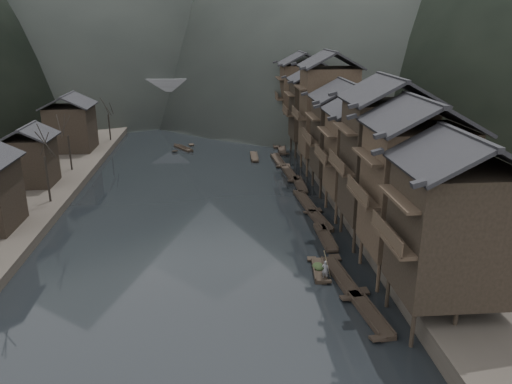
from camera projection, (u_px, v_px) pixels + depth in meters
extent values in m
plane|color=black|center=(195.00, 278.00, 40.93)|extent=(300.00, 300.00, 0.00)
cube|color=#2D2823|center=(420.00, 146.00, 81.10)|extent=(40.00, 200.00, 1.80)
cylinder|color=black|center=(413.00, 329.00, 31.78)|extent=(0.30, 0.30, 2.90)
cylinder|color=black|center=(388.00, 291.00, 36.31)|extent=(0.30, 0.30, 2.90)
cylinder|color=black|center=(454.00, 327.00, 31.99)|extent=(0.30, 0.30, 2.90)
cylinder|color=black|center=(424.00, 289.00, 36.52)|extent=(0.30, 0.30, 2.90)
cube|color=black|center=(454.00, 232.00, 32.49)|extent=(7.00, 6.00, 8.61)
cube|color=#2D2219|center=(393.00, 240.00, 32.32)|extent=(1.20, 5.70, 0.25)
cylinder|color=#2D2219|center=(378.00, 277.00, 38.39)|extent=(0.30, 0.30, 2.90)
cylinder|color=#2D2219|center=(361.00, 250.00, 42.92)|extent=(0.30, 0.30, 2.90)
cylinder|color=#2D2219|center=(413.00, 275.00, 38.60)|extent=(0.30, 0.30, 2.90)
cylinder|color=#2D2219|center=(392.00, 249.00, 43.13)|extent=(0.30, 0.30, 2.90)
cube|color=#2D2219|center=(414.00, 189.00, 38.91)|extent=(7.00, 6.00, 9.79)
cube|color=#2D2219|center=(363.00, 197.00, 38.76)|extent=(1.20, 5.70, 0.25)
cylinder|color=black|center=(354.00, 239.00, 45.00)|extent=(0.30, 0.30, 2.90)
cylinder|color=black|center=(341.00, 220.00, 49.53)|extent=(0.30, 0.30, 2.90)
cylinder|color=black|center=(384.00, 238.00, 45.21)|extent=(0.30, 0.30, 2.90)
cylinder|color=black|center=(368.00, 219.00, 49.74)|extent=(0.30, 0.30, 2.90)
cube|color=black|center=(385.00, 161.00, 45.38)|extent=(7.00, 6.00, 10.71)
cube|color=#2D2219|center=(342.00, 167.00, 45.24)|extent=(1.20, 5.70, 0.25)
cylinder|color=#2D2219|center=(336.00, 212.00, 51.61)|extent=(0.30, 0.30, 2.90)
cylinder|color=#2D2219|center=(326.00, 197.00, 56.14)|extent=(0.30, 0.30, 2.90)
cylinder|color=#2D2219|center=(362.00, 211.00, 51.82)|extent=(0.30, 0.30, 2.90)
cylinder|color=#2D2219|center=(350.00, 196.00, 56.35)|extent=(0.30, 0.30, 2.90)
cube|color=#2D2219|center=(363.00, 154.00, 52.35)|extent=(7.00, 6.00, 8.45)
cube|color=#2D2219|center=(325.00, 158.00, 52.18)|extent=(1.20, 5.70, 0.25)
cylinder|color=black|center=(320.00, 188.00, 59.17)|extent=(0.30, 0.30, 2.90)
cylinder|color=black|center=(313.00, 176.00, 63.70)|extent=(0.30, 0.30, 2.90)
cylinder|color=black|center=(343.00, 187.00, 59.38)|extent=(0.30, 0.30, 2.90)
cylinder|color=black|center=(334.00, 176.00, 63.91)|extent=(0.30, 0.30, 2.90)
cube|color=black|center=(344.00, 136.00, 59.85)|extent=(7.00, 6.00, 8.75)
cube|color=#2D2219|center=(311.00, 140.00, 59.69)|extent=(1.20, 5.70, 0.25)
cylinder|color=#2D2219|center=(307.00, 167.00, 67.66)|extent=(0.30, 0.30, 2.90)
cylinder|color=#2D2219|center=(301.00, 158.00, 72.20)|extent=(0.30, 0.30, 2.90)
cylinder|color=#2D2219|center=(327.00, 167.00, 67.88)|extent=(0.30, 0.30, 2.90)
cylinder|color=#2D2219|center=(320.00, 158.00, 72.41)|extent=(0.30, 0.30, 2.90)
cube|color=#2D2219|center=(328.00, 112.00, 67.89)|extent=(7.00, 6.00, 11.67)
cube|color=#2D2219|center=(299.00, 116.00, 67.77)|extent=(1.20, 5.70, 0.25)
cylinder|color=black|center=(296.00, 150.00, 77.11)|extent=(0.30, 0.30, 2.90)
cylinder|color=black|center=(291.00, 143.00, 81.64)|extent=(0.30, 0.30, 2.90)
cylinder|color=black|center=(313.00, 149.00, 77.32)|extent=(0.30, 0.30, 2.90)
cylinder|color=black|center=(308.00, 142.00, 81.85)|extent=(0.30, 0.30, 2.90)
cube|color=black|center=(314.00, 110.00, 77.78)|extent=(7.00, 6.00, 8.89)
cube|color=#2D2219|center=(288.00, 113.00, 77.61)|extent=(1.20, 5.70, 0.25)
cylinder|color=#2D2219|center=(285.00, 134.00, 88.44)|extent=(0.30, 0.30, 2.90)
cylinder|color=#2D2219|center=(281.00, 128.00, 92.97)|extent=(0.30, 0.30, 2.90)
cylinder|color=#2D2219|center=(300.00, 133.00, 88.65)|extent=(0.30, 0.30, 2.90)
cylinder|color=#2D2219|center=(296.00, 128.00, 93.19)|extent=(0.30, 0.30, 2.90)
cube|color=#2D2219|center=(301.00, 95.00, 88.87)|extent=(7.00, 6.00, 10.38)
cube|color=#2D2219|center=(279.00, 98.00, 88.73)|extent=(1.20, 5.70, 0.25)
cube|color=black|center=(32.00, 159.00, 60.71)|extent=(5.00, 5.00, 5.80)
cube|color=black|center=(71.00, 127.00, 77.55)|extent=(6.50, 6.50, 6.80)
cylinder|color=black|center=(44.00, 177.00, 54.83)|extent=(0.24, 0.24, 5.15)
cylinder|color=black|center=(75.00, 151.00, 67.06)|extent=(0.24, 0.24, 4.71)
cylinder|color=black|center=(104.00, 126.00, 84.45)|extent=(0.24, 0.24, 4.36)
cube|color=black|center=(369.00, 314.00, 35.55)|extent=(1.87, 6.40, 0.30)
cube|color=black|center=(370.00, 311.00, 35.49)|extent=(1.91, 6.28, 0.10)
cube|color=black|center=(363.00, 290.00, 38.37)|extent=(1.02, 0.89, 0.33)
cube|color=black|center=(377.00, 337.00, 32.63)|extent=(1.02, 0.89, 0.33)
cube|color=black|center=(340.00, 277.00, 40.73)|extent=(1.79, 7.15, 0.30)
cube|color=black|center=(341.00, 275.00, 40.67)|extent=(1.83, 7.01, 0.10)
cube|color=black|center=(335.00, 257.00, 43.90)|extent=(1.02, 0.96, 0.35)
cube|color=black|center=(347.00, 297.00, 37.47)|extent=(1.02, 0.96, 0.35)
cube|color=black|center=(325.00, 238.00, 48.21)|extent=(1.11, 6.28, 0.30)
cube|color=black|center=(325.00, 236.00, 48.15)|extent=(1.17, 6.15, 0.10)
cube|color=black|center=(319.00, 224.00, 51.01)|extent=(0.94, 0.78, 0.33)
cube|color=black|center=(332.00, 250.00, 45.32)|extent=(0.94, 0.78, 0.33)
cube|color=black|center=(319.00, 220.00, 52.42)|extent=(1.82, 6.09, 0.30)
cube|color=black|center=(319.00, 219.00, 52.36)|extent=(1.86, 5.97, 0.10)
cube|color=black|center=(317.00, 210.00, 55.10)|extent=(1.02, 0.85, 0.33)
cube|color=black|center=(321.00, 230.00, 49.65)|extent=(1.02, 0.85, 0.33)
cube|color=black|center=(305.00, 201.00, 58.02)|extent=(1.67, 7.66, 0.30)
cube|color=black|center=(305.00, 200.00, 57.96)|extent=(1.71, 7.51, 0.10)
cube|color=black|center=(302.00, 190.00, 61.43)|extent=(1.00, 1.00, 0.37)
cube|color=black|center=(308.00, 212.00, 54.52)|extent=(1.00, 1.00, 0.37)
cube|color=black|center=(299.00, 185.00, 64.13)|extent=(1.22, 6.66, 0.30)
cube|color=black|center=(299.00, 183.00, 64.07)|extent=(1.27, 6.53, 0.10)
cube|color=black|center=(295.00, 176.00, 67.09)|extent=(0.95, 0.83, 0.34)
cube|color=black|center=(304.00, 191.00, 61.08)|extent=(0.95, 0.83, 0.34)
cube|color=black|center=(289.00, 173.00, 69.07)|extent=(1.52, 7.72, 0.30)
cube|color=black|center=(289.00, 172.00, 69.01)|extent=(1.57, 7.57, 0.10)
cube|color=black|center=(287.00, 165.00, 72.51)|extent=(0.99, 0.99, 0.37)
cube|color=black|center=(291.00, 180.00, 65.54)|extent=(0.99, 0.99, 0.37)
cube|color=black|center=(278.00, 161.00, 75.42)|extent=(1.54, 7.23, 0.30)
cube|color=black|center=(278.00, 159.00, 75.36)|extent=(1.59, 7.09, 0.10)
cube|color=black|center=(277.00, 154.00, 78.64)|extent=(0.99, 0.94, 0.36)
cube|color=black|center=(279.00, 166.00, 72.11)|extent=(0.99, 0.94, 0.36)
cube|color=black|center=(282.00, 149.00, 82.53)|extent=(1.71, 7.51, 0.30)
cube|color=black|center=(282.00, 148.00, 82.48)|extent=(1.76, 7.36, 0.10)
cube|color=black|center=(277.00, 143.00, 85.83)|extent=(1.01, 0.99, 0.36)
cube|color=black|center=(286.00, 153.00, 79.15)|extent=(1.01, 0.99, 0.36)
cube|color=black|center=(276.00, 144.00, 86.07)|extent=(1.51, 6.08, 0.30)
cube|color=black|center=(276.00, 143.00, 86.01)|extent=(1.55, 5.96, 0.10)
cube|color=black|center=(273.00, 139.00, 88.73)|extent=(0.98, 0.81, 0.33)
cube|color=black|center=(279.00, 147.00, 83.31)|extent=(0.98, 0.81, 0.33)
cube|color=black|center=(270.00, 135.00, 92.68)|extent=(1.31, 6.69, 0.30)
cube|color=black|center=(270.00, 134.00, 92.62)|extent=(1.36, 6.56, 0.10)
cube|color=black|center=(269.00, 131.00, 95.66)|extent=(0.96, 0.85, 0.34)
cube|color=black|center=(272.00, 138.00, 89.61)|extent=(0.96, 0.85, 0.34)
cube|color=black|center=(254.00, 157.00, 77.40)|extent=(1.13, 5.40, 0.30)
cube|color=black|center=(254.00, 156.00, 77.34)|extent=(1.18, 5.29, 0.10)
cube|color=black|center=(253.00, 152.00, 79.78)|extent=(0.87, 0.69, 0.31)
cube|color=black|center=(256.00, 160.00, 74.92)|extent=(0.87, 0.69, 0.31)
cube|color=black|center=(183.00, 148.00, 82.99)|extent=(3.47, 4.89, 0.30)
cube|color=black|center=(183.00, 147.00, 82.93)|extent=(3.46, 4.83, 0.10)
cube|color=black|center=(191.00, 144.00, 85.02)|extent=(1.06, 0.98, 0.30)
cube|color=black|center=(175.00, 150.00, 80.86)|extent=(1.06, 0.98, 0.30)
cube|color=#4C4C4F|center=(205.00, 86.00, 106.62)|extent=(40.00, 6.00, 1.60)
cube|color=#4C4C4F|center=(205.00, 81.00, 103.66)|extent=(40.00, 0.50, 1.00)
cube|color=#4C4C4F|center=(205.00, 78.00, 108.75)|extent=(40.00, 0.50, 1.00)
cube|color=#4C4C4F|center=(141.00, 105.00, 106.83)|extent=(3.20, 6.00, 6.40)
cube|color=#4C4C4F|center=(185.00, 105.00, 107.55)|extent=(3.20, 6.00, 6.40)
cube|color=#4C4C4F|center=(227.00, 104.00, 108.24)|extent=(3.20, 6.00, 6.40)
cube|color=#4C4C4F|center=(270.00, 104.00, 108.97)|extent=(3.20, 6.00, 6.40)
cube|color=black|center=(319.00, 270.00, 41.80)|extent=(1.36, 4.31, 0.30)
cube|color=black|center=(319.00, 268.00, 41.74)|extent=(1.40, 4.23, 0.10)
cube|color=black|center=(312.00, 258.00, 43.65)|extent=(0.84, 0.61, 0.28)
cube|color=black|center=(327.00, 281.00, 39.86)|extent=(0.84, 0.61, 0.28)
ellipsoid|color=black|center=(318.00, 263.00, 41.81)|extent=(1.01, 1.33, 0.61)
imported|color=#57575A|center=(325.00, 267.00, 39.95)|extent=(0.72, 0.64, 1.65)
cylinder|color=#8C7A51|center=(329.00, 237.00, 39.12)|extent=(1.19, 1.61, 3.61)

